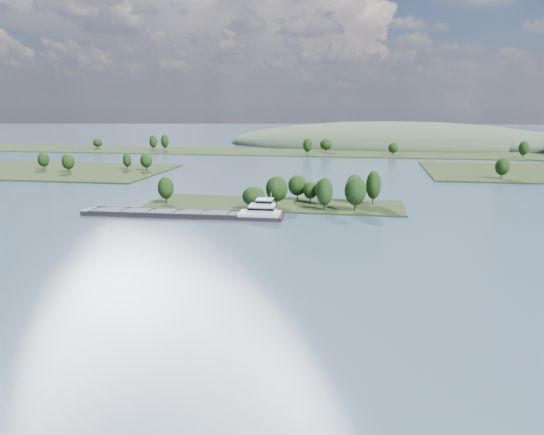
# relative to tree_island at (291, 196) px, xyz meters

# --- Properties ---
(ground) EXTENTS (1800.00, 1800.00, 0.00)m
(ground) POSITION_rel_tree_island_xyz_m (-6.48, -58.66, -3.94)
(ground) COLOR #34495B
(ground) RESTS_ON ground
(tree_island) EXTENTS (100.00, 32.44, 14.61)m
(tree_island) POSITION_rel_tree_island_xyz_m (0.00, 0.00, 0.00)
(tree_island) COLOR black
(tree_island) RESTS_ON ground
(back_shoreline) EXTENTS (900.00, 60.00, 14.52)m
(back_shoreline) POSITION_rel_tree_island_xyz_m (2.47, 221.12, -3.29)
(back_shoreline) COLOR black
(back_shoreline) RESTS_ON ground
(hill_west) EXTENTS (320.00, 160.00, 44.00)m
(hill_west) POSITION_rel_tree_island_xyz_m (53.52, 321.34, -3.94)
(hill_west) COLOR #384932
(hill_west) RESTS_ON ground
(cargo_barge) EXTENTS (72.73, 11.22, 9.80)m
(cargo_barge) POSITION_rel_tree_island_xyz_m (-30.34, -25.32, -2.70)
(cargo_barge) COLOR black
(cargo_barge) RESTS_ON ground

